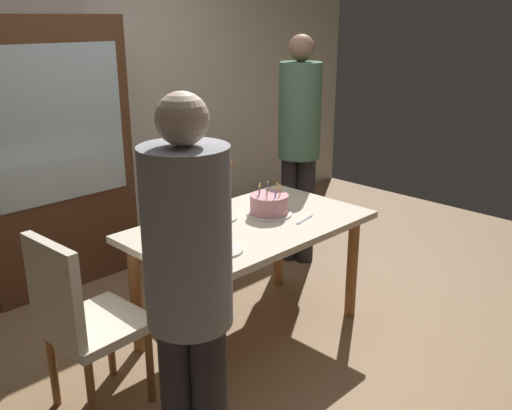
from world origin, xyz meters
TOP-DOWN VIEW (x-y plane):
  - ground at (0.00, 0.00)m, footprint 6.40×6.40m
  - back_wall at (0.00, 1.85)m, footprint 6.40×0.10m
  - dining_table at (0.00, 0.00)m, footprint 1.42×0.84m
  - birthday_cake at (0.19, 0.02)m, footprint 0.28×0.28m
  - plate_near_celebrant at (-0.39, -0.19)m, footprint 0.22×0.22m
  - plate_far_side at (-0.07, 0.19)m, footprint 0.22×0.22m
  - fork_near_celebrant at (-0.55, -0.20)m, footprint 0.18×0.03m
  - fork_far_side at (-0.23, 0.20)m, footprint 0.18×0.06m
  - fork_near_guest at (0.27, -0.20)m, footprint 0.18×0.05m
  - chair_spindle_back at (0.19, 0.74)m, footprint 0.50×0.50m
  - chair_upholstered at (-1.10, 0.04)m, footprint 0.47×0.47m
  - person_celebrant at (-1.04, -0.73)m, footprint 0.32×0.32m
  - person_guest at (1.05, 0.52)m, footprint 0.32×0.32m
  - china_cabinet at (-0.46, 1.56)m, footprint 1.10×0.45m

SIDE VIEW (x-z plane):
  - ground at x=0.00m, z-range 0.00..0.00m
  - chair_spindle_back at x=0.19m, z-range -0.02..0.93m
  - chair_upholstered at x=-1.10m, z-range 0.06..1.01m
  - dining_table at x=0.00m, z-range 0.26..0.99m
  - fork_near_celebrant at x=-0.55m, z-range 0.73..0.73m
  - fork_far_side at x=-0.23m, z-range 0.73..0.73m
  - fork_near_guest at x=0.27m, z-range 0.73..0.73m
  - plate_near_celebrant at x=-0.39m, z-range 0.73..0.74m
  - plate_far_side at x=-0.07m, z-range 0.73..0.74m
  - birthday_cake at x=0.19m, z-range 0.69..0.89m
  - person_celebrant at x=-1.04m, z-range 0.12..1.77m
  - china_cabinet at x=-0.46m, z-range 0.00..1.90m
  - person_guest at x=1.05m, z-range 0.13..1.89m
  - back_wall at x=0.00m, z-range 0.00..2.60m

